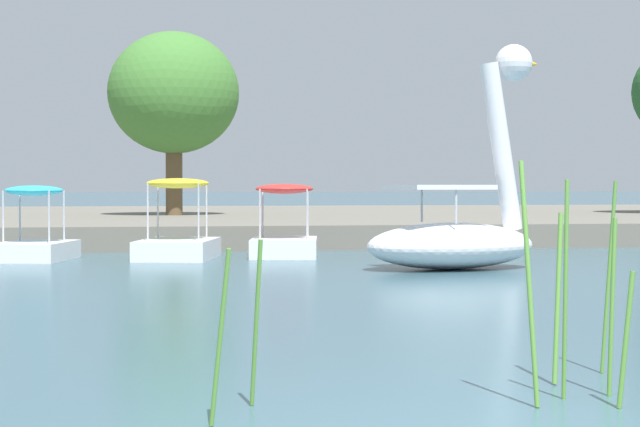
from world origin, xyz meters
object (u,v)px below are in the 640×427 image
Objects in this scene: pedal_boat_yellow at (178,236)px; tree_sapling_by_fence at (174,94)px; swan_boat at (458,225)px; pedal_boat_red at (284,234)px; pedal_boat_cyan at (34,237)px.

tree_sapling_by_fence reaches higher than pedal_boat_yellow.
pedal_boat_red is (-2.48, 3.81, -0.31)m from swan_boat.
pedal_boat_cyan is at bearing -177.33° from pedal_boat_red.
tree_sapling_by_fence is at bearing 98.50° from pedal_boat_red.
pedal_boat_cyan is (-4.90, -0.23, -0.00)m from pedal_boat_red.
tree_sapling_by_fence reaches higher than pedal_boat_cyan.
pedal_boat_yellow is 1.15× the size of pedal_boat_cyan.
pedal_boat_cyan is at bearing 154.13° from swan_boat.
swan_boat is at bearing -37.15° from pedal_boat_yellow.
swan_boat is 8.21m from pedal_boat_cyan.
swan_boat is 5.83m from pedal_boat_yellow.
swan_boat is at bearing -56.93° from pedal_boat_red.
swan_boat is 1.75× the size of pedal_boat_cyan.
swan_boat is 0.70× the size of tree_sapling_by_fence.
tree_sapling_by_fence reaches higher than swan_boat.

